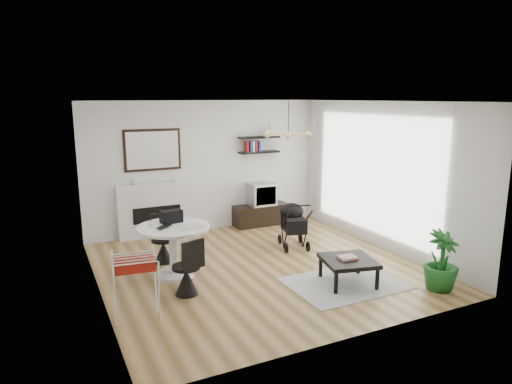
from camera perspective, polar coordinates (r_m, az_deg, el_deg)
name	(u,v)px	position (r m, az deg, el deg)	size (l,w,h in m)	color
floor	(259,267)	(7.66, 0.34, -9.37)	(5.00, 5.00, 0.00)	brown
ceiling	(259,101)	(7.14, 0.36, 11.26)	(5.00, 5.00, 0.00)	white
wall_back	(206,166)	(9.56, -6.29, 3.21)	(5.00, 5.00, 0.00)	white
wall_left	(95,203)	(6.60, -19.54, -1.30)	(5.00, 5.00, 0.00)	white
wall_right	(381,176)	(8.66, 15.37, 1.96)	(5.00, 5.00, 0.00)	white
sheer_curtain	(370,175)	(8.75, 14.01, 2.13)	(0.04, 3.60, 2.60)	white
fireplace	(156,203)	(9.30, -12.43, -1.41)	(1.50, 0.17, 2.16)	white
shelf_lower	(259,152)	(9.86, 0.39, 5.01)	(0.90, 0.25, 0.04)	black
shelf_upper	(259,137)	(9.82, 0.39, 6.86)	(0.90, 0.25, 0.04)	black
pendant_lamp	(288,134)	(7.76, 4.05, 7.21)	(0.90, 0.90, 0.10)	tan
tv_console	(261,215)	(10.03, 0.61, -2.86)	(1.21, 0.42, 0.45)	black
crt_tv	(261,194)	(9.92, 0.66, -0.24)	(0.55, 0.48, 0.48)	#B0B0B2
dining_table	(174,243)	(7.23, -10.21, -6.33)	(1.12, 1.12, 0.82)	white
laptop	(166,227)	(7.05, -11.15, -4.36)	(0.30, 0.19, 0.02)	black
black_bag	(171,216)	(7.33, -10.55, -3.01)	(0.33, 0.20, 0.20)	black
newspaper	(191,227)	(7.06, -8.10, -4.30)	(0.35, 0.29, 0.01)	silver
drinking_glass	(150,223)	(7.20, -13.06, -3.83)	(0.06, 0.06, 0.09)	white
chair_far	(163,248)	(7.96, -11.52, -6.82)	(0.40, 0.41, 0.82)	black
chair_near	(187,277)	(6.64, -8.61, -10.46)	(0.44, 0.45, 0.84)	black
drying_rack	(136,286)	(6.02, -14.79, -11.35)	(0.62, 0.59, 0.84)	white
stroller	(293,226)	(8.59, 4.66, -4.30)	(0.63, 0.81, 0.91)	black
rug	(345,283)	(7.16, 11.12, -11.11)	(1.71, 1.24, 0.01)	#A7A7A7
coffee_table	(348,262)	(7.04, 11.48, -8.52)	(0.90, 0.90, 0.38)	black
magazines	(347,258)	(7.02, 11.36, -8.04)	(0.26, 0.20, 0.04)	#C83D32
potted_plant	(441,261)	(7.19, 22.16, -7.98)	(0.49, 0.49, 0.88)	#19591D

